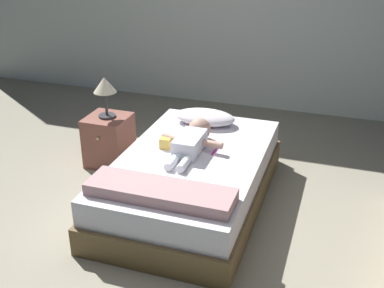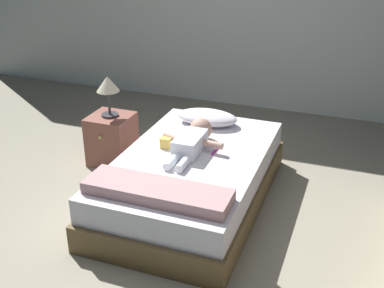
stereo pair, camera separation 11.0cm
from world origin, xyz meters
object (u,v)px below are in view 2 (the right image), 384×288
at_px(pillow, 207,117).
at_px(nightstand, 112,139).
at_px(bed, 192,179).
at_px(toy_block, 166,143).
at_px(lamp, 108,87).
at_px(baby, 193,140).
at_px(toothbrush, 216,150).

bearing_deg(pillow, nightstand, -163.47).
height_order(bed, pillow, pillow).
bearing_deg(toy_block, nightstand, 154.78).
bearing_deg(bed, pillow, 98.46).
relative_size(pillow, nightstand, 1.17).
height_order(bed, lamp, lamp).
bearing_deg(nightstand, pillow, 16.53).
bearing_deg(toy_block, bed, -14.97).
height_order(bed, toy_block, toy_block).
relative_size(bed, pillow, 3.41).
height_order(baby, lamp, lamp).
distance_m(bed, toy_block, 0.36).
bearing_deg(nightstand, bed, -22.69).
bearing_deg(bed, nightstand, 157.31).
bearing_deg(nightstand, lamp, 90.00).
relative_size(lamp, toy_block, 4.13).
xyz_separation_m(lamp, toy_block, (0.71, -0.33, -0.29)).
xyz_separation_m(nightstand, lamp, (0.00, 0.00, 0.52)).
distance_m(pillow, toy_block, 0.61).
height_order(pillow, lamp, lamp).
relative_size(bed, baby, 2.65).
distance_m(bed, toothbrush, 0.30).
height_order(toothbrush, lamp, lamp).
xyz_separation_m(toothbrush, toy_block, (-0.40, -0.07, 0.04)).
distance_m(nightstand, toy_block, 0.81).
xyz_separation_m(pillow, toy_block, (-0.15, -0.59, -0.02)).
relative_size(toothbrush, lamp, 0.44).
relative_size(toothbrush, toy_block, 1.84).
bearing_deg(nightstand, baby, -16.73).
distance_m(baby, nightstand, 0.99).
xyz_separation_m(toothbrush, lamp, (-1.11, 0.26, 0.33)).
height_order(bed, baby, baby).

